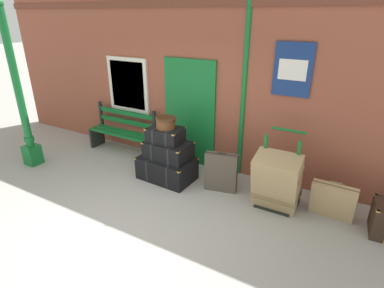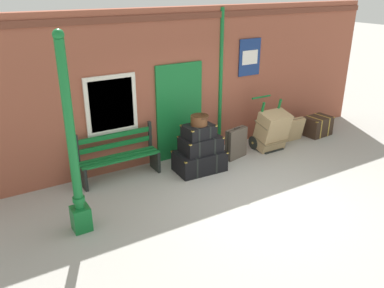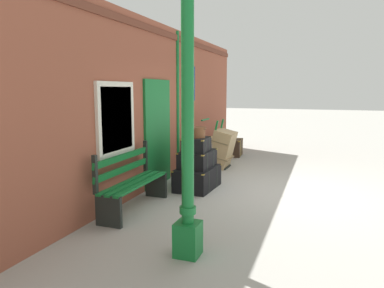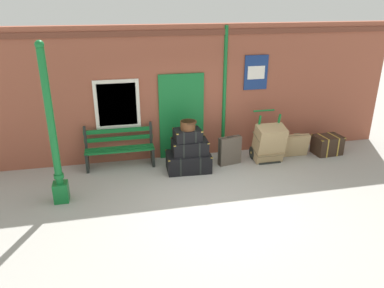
{
  "view_description": "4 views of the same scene",
  "coord_description": "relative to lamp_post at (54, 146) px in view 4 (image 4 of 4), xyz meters",
  "views": [
    {
      "loc": [
        2.65,
        -2.6,
        2.87
      ],
      "look_at": [
        0.24,
        1.68,
        0.77
      ],
      "focal_mm": 28.7,
      "sensor_mm": 36.0,
      "label": 1
    },
    {
      "loc": [
        -4.27,
        -4.73,
        3.67
      ],
      "look_at": [
        -0.35,
        1.72,
        0.57
      ],
      "focal_mm": 37.14,
      "sensor_mm": 36.0,
      "label": 2
    },
    {
      "loc": [
        -6.68,
        -0.65,
        1.91
      ],
      "look_at": [
        0.34,
        1.91,
        0.78
      ],
      "focal_mm": 33.76,
      "sensor_mm": 36.0,
      "label": 3
    },
    {
      "loc": [
        -1.87,
        -6.06,
        3.76
      ],
      "look_at": [
        -0.17,
        1.55,
        0.66
      ],
      "focal_mm": 34.59,
      "sensor_mm": 36.0,
      "label": 4
    }
  ],
  "objects": [
    {
      "name": "suitcase_beige",
      "position": [
        5.57,
        1.06,
        -0.89
      ],
      "size": [
        0.64,
        0.28,
        0.6
      ],
      "color": "tan",
      "rests_on": "ground"
    },
    {
      "name": "porters_trolley",
      "position": [
        4.75,
        1.07,
        -0.91
      ],
      "size": [
        0.71,
        0.62,
        1.19
      ],
      "color": "black",
      "rests_on": "ground"
    },
    {
      "name": "lamp_post",
      "position": [
        0.0,
        0.0,
        0.0
      ],
      "size": [
        0.28,
        0.28,
        3.1
      ],
      "color": "#146B2D",
      "rests_on": "ground"
    },
    {
      "name": "steamer_trunk_base",
      "position": [
        2.74,
        0.84,
        -0.97
      ],
      "size": [
        1.04,
        0.7,
        0.43
      ],
      "color": "black",
      "rests_on": "ground"
    },
    {
      "name": "ground_plane",
      "position": [
        2.99,
        -0.75,
        -1.18
      ],
      "size": [
        60.0,
        60.0,
        0.0
      ],
      "primitive_type": "plane",
      "color": "#A3A099"
    },
    {
      "name": "steamer_trunk_top",
      "position": [
        2.73,
        0.85,
        -0.31
      ],
      "size": [
        0.63,
        0.48,
        0.27
      ],
      "color": "black",
      "rests_on": "steamer_trunk_middle"
    },
    {
      "name": "suitcase_charcoal",
      "position": [
        3.78,
        0.96,
        -0.84
      ],
      "size": [
        0.58,
        0.28,
        0.73
      ],
      "color": "#51473D",
      "rests_on": "ground"
    },
    {
      "name": "platform_bench",
      "position": [
        1.21,
        1.41,
        -0.74
      ],
      "size": [
        1.6,
        0.43,
        1.01
      ],
      "color": "#146B2D",
      "rests_on": "ground"
    },
    {
      "name": "round_hatbox",
      "position": [
        2.74,
        0.86,
        -0.07
      ],
      "size": [
        0.37,
        0.35,
        0.2
      ],
      "color": "brown",
      "rests_on": "steamer_trunk_top"
    },
    {
      "name": "brick_facade",
      "position": [
        2.98,
        1.85,
        0.41
      ],
      "size": [
        10.4,
        0.35,
        3.2
      ],
      "color": "brown",
      "rests_on": "ground"
    },
    {
      "name": "corner_trunk",
      "position": [
        6.43,
        1.03,
        -0.94
      ],
      "size": [
        0.72,
        0.54,
        0.49
      ],
      "color": "#332319",
      "rests_on": "ground"
    },
    {
      "name": "steamer_trunk_middle",
      "position": [
        2.78,
        0.85,
        -0.6
      ],
      "size": [
        0.83,
        0.58,
        0.33
      ],
      "color": "black",
      "rests_on": "steamer_trunk_base"
    },
    {
      "name": "large_brown_trunk",
      "position": [
        4.75,
        0.89,
        -0.71
      ],
      "size": [
        0.7,
        0.63,
        0.96
      ],
      "color": "tan",
      "rests_on": "ground"
    }
  ]
}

